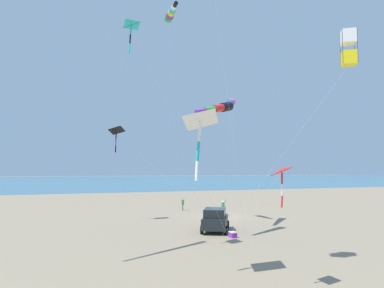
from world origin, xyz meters
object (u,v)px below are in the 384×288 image
person_adult_flyer (223,207)px  kite_box_purple_drifting (349,48)px  kite_delta_green_low_center (116,131)px  kite_windsock_black_fish_shape (171,14)px  cooler_box (233,235)px  kite_windsock_striped_overhead (229,104)px  kite_delta_yellow_midlevel (131,26)px  person_child_green_jacket (183,203)px  kite_windsock_rainbow_low_near (219,108)px  parked_car (215,219)px  kite_delta_teal_far_right (281,172)px  kite_delta_white_trailing (199,121)px

person_adult_flyer → kite_box_purple_drifting: (19.91, -1.97, 10.73)m
kite_delta_green_low_center → kite_windsock_black_fish_shape: 12.45m
cooler_box → kite_windsock_striped_overhead: size_ratio=0.05×
kite_delta_yellow_midlevel → person_child_green_jacket: bearing=152.1°
kite_windsock_rainbow_low_near → kite_windsock_black_fish_shape: kite_windsock_black_fish_shape is taller
parked_car → person_child_green_jacket: size_ratio=2.94×
kite_box_purple_drifting → kite_delta_green_low_center: bearing=-155.2°
kite_windsock_striped_overhead → kite_windsock_black_fish_shape: kite_windsock_black_fish_shape is taller
person_child_green_jacket → kite_delta_teal_far_right: (29.19, -6.22, 3.96)m
kite_delta_teal_far_right → kite_delta_yellow_midlevel: bearing=-151.8°
parked_car → kite_windsock_rainbow_low_near: size_ratio=0.33×
person_child_green_jacket → kite_box_purple_drifting: bearing=0.1°
cooler_box → kite_box_purple_drifting: (8.63, 2.83, 11.51)m
cooler_box → kite_delta_teal_far_right: size_ratio=0.05×
cooler_box → person_adult_flyer: (-11.28, 4.80, 0.78)m
person_adult_flyer → kite_delta_teal_far_right: kite_delta_teal_far_right is taller
kite_delta_white_trailing → kite_box_purple_drifting: bearing=86.2°
kite_box_purple_drifting → kite_delta_yellow_midlevel: kite_delta_yellow_midlevel is taller
kite_delta_green_low_center → kite_delta_teal_far_right: (22.64, 3.12, -3.94)m
kite_delta_green_low_center → kite_windsock_black_fish_shape: bearing=49.4°
parked_car → kite_box_purple_drifting: 16.03m
parked_car → kite_delta_teal_far_right: 14.75m
person_child_green_jacket → kite_delta_white_trailing: 28.45m
kite_windsock_rainbow_low_near → kite_windsock_striped_overhead: bearing=144.5°
person_adult_flyer → kite_delta_white_trailing: kite_delta_white_trailing is taller
parked_car → kite_delta_white_trailing: bearing=-28.6°
parked_car → kite_box_purple_drifting: size_ratio=0.37×
person_adult_flyer → kite_delta_green_low_center: 13.79m
cooler_box → kite_delta_green_low_center: size_ratio=0.06×
cooler_box → person_child_green_jacket: (-18.26, 2.76, 0.65)m
person_adult_flyer → kite_box_purple_drifting: size_ratio=0.14×
person_child_green_jacket → kite_windsock_rainbow_low_near: 19.52m
kite_windsock_striped_overhead → kite_delta_green_low_center: kite_windsock_striped_overhead is taller
kite_windsock_striped_overhead → kite_delta_yellow_midlevel: 13.53m
parked_car → kite_windsock_black_fish_shape: kite_windsock_black_fish_shape is taller
person_adult_flyer → kite_delta_green_low_center: (-0.43, -11.38, 7.76)m
person_adult_flyer → person_child_green_jacket: person_adult_flyer is taller
kite_windsock_rainbow_low_near → kite_delta_teal_far_right: bearing=-13.7°
kite_windsock_striped_overhead → kite_windsock_rainbow_low_near: size_ratio=0.84×
person_adult_flyer → kite_windsock_black_fish_shape: (3.31, -7.02, 18.81)m
cooler_box → kite_windsock_striped_overhead: bearing=154.9°
kite_delta_green_low_center → kite_windsock_black_fish_shape: (3.74, 4.37, 11.04)m
kite_windsock_black_fish_shape → kite_delta_green_low_center: bearing=-130.6°
parked_car → kite_delta_white_trailing: (10.94, -5.96, 6.28)m
parked_car → cooler_box: size_ratio=7.46×
person_adult_flyer → person_child_green_jacket: size_ratio=1.15×
person_child_green_jacket → kite_windsock_black_fish_shape: bearing=-25.8°
person_adult_flyer → kite_windsock_striped_overhead: (5.77, -2.21, 9.96)m
person_child_green_jacket → kite_delta_white_trailing: (26.30, -8.77, 6.37)m
parked_car → kite_delta_green_low_center: (-8.82, -6.53, 7.81)m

